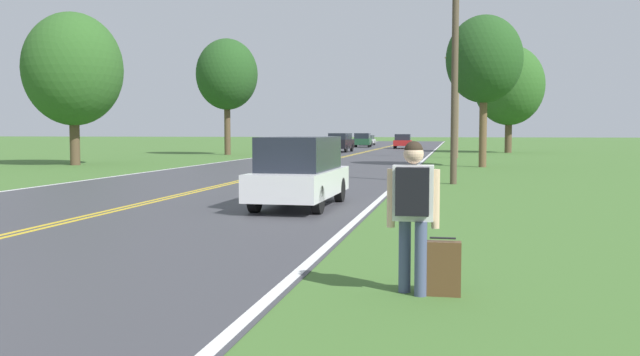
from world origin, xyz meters
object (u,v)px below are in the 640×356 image
at_px(suitcase, 442,268).
at_px(car_white_van_approaching, 300,171).
at_px(car_red_hatchback_mid_far, 403,141).
at_px(car_silver_hatchback_distant, 367,140).
at_px(tree_left_verge, 484,60).
at_px(car_black_suv_mid_near, 340,142).
at_px(tree_right_cluster, 509,86).
at_px(tree_behind_sign, 73,69).
at_px(car_dark_green_hatchback_receding, 362,140).
at_px(hitchhiker_person, 413,201).
at_px(tree_mid_treeline, 227,75).

bearing_deg(suitcase, car_white_van_approaching, 22.76).
bearing_deg(car_red_hatchback_mid_far, car_silver_hatchback_distant, -160.41).
bearing_deg(tree_left_verge, car_black_suv_mid_near, 116.34).
bearing_deg(tree_right_cluster, car_black_suv_mid_near, -176.21).
distance_m(tree_behind_sign, car_black_suv_mid_near, 28.54).
relative_size(suitcase, car_black_suv_mid_near, 0.15).
height_order(car_white_van_approaching, car_red_hatchback_mid_far, car_white_van_approaching).
xyz_separation_m(tree_behind_sign, car_silver_hatchback_distant, (9.48, 54.56, -4.62)).
xyz_separation_m(tree_right_cluster, car_dark_green_hatchback_receding, (-15.28, 17.20, -5.00)).
xyz_separation_m(hitchhiker_person, tree_behind_sign, (-20.56, 26.68, 4.24)).
height_order(suitcase, car_red_hatchback_mid_far, car_red_hatchback_mid_far).
xyz_separation_m(hitchhiker_person, car_white_van_approaching, (-3.38, 8.71, -0.18)).
distance_m(tree_right_cluster, car_dark_green_hatchback_receding, 23.55).
bearing_deg(tree_behind_sign, tree_right_cluster, 46.66).
xyz_separation_m(tree_right_cluster, car_white_van_approaching, (-8.35, -45.03, -4.95)).
relative_size(tree_right_cluster, car_red_hatchback_mid_far, 2.44).
bearing_deg(suitcase, tree_behind_sign, 37.64).
bearing_deg(car_dark_green_hatchback_receding, car_white_van_approaching, -176.06).
relative_size(tree_right_cluster, car_dark_green_hatchback_receding, 2.39).
bearing_deg(car_dark_green_hatchback_receding, tree_mid_treeline, 162.37).
bearing_deg(car_white_van_approaching, hitchhiker_person, 22.00).
height_order(car_black_suv_mid_near, car_silver_hatchback_distant, car_black_suv_mid_near).
bearing_deg(tree_right_cluster, car_white_van_approaching, -100.51).
bearing_deg(car_silver_hatchback_distant, car_black_suv_mid_near, -175.70).
bearing_deg(tree_right_cluster, tree_behind_sign, -133.34).
height_order(suitcase, tree_right_cluster, tree_right_cluster).
xyz_separation_m(tree_right_cluster, car_silver_hatchback_distant, (-16.06, 27.49, -5.15)).
height_order(tree_right_cluster, car_white_van_approaching, tree_right_cluster).
bearing_deg(tree_left_verge, car_dark_green_hatchback_receding, 106.23).
bearing_deg(car_silver_hatchback_distant, car_white_van_approaching, -172.11).
bearing_deg(car_black_suv_mid_near, tree_mid_treeline, 140.01).
relative_size(suitcase, car_dark_green_hatchback_receding, 0.18).
bearing_deg(hitchhiker_person, suitcase, -83.53).
bearing_deg(hitchhiker_person, car_black_suv_mid_near, 10.08).
height_order(tree_behind_sign, car_dark_green_hatchback_receding, tree_behind_sign).
distance_m(tree_mid_treeline, car_black_suv_mid_near, 12.85).
distance_m(suitcase, tree_behind_sign, 34.23).
distance_m(suitcase, car_red_hatchback_mid_far, 66.02).
bearing_deg(tree_behind_sign, car_dark_green_hatchback_receding, 76.96).
height_order(tree_right_cluster, car_dark_green_hatchback_receding, tree_right_cluster).
xyz_separation_m(tree_mid_treeline, car_black_suv_mid_near, (7.76, 8.65, -5.49)).
bearing_deg(hitchhiker_person, tree_left_verge, -4.18).
distance_m(hitchhiker_person, car_white_van_approaching, 9.34).
bearing_deg(suitcase, tree_mid_treeline, 21.67).
relative_size(suitcase, tree_left_verge, 0.09).
bearing_deg(car_dark_green_hatchback_receding, suitcase, -173.87).
xyz_separation_m(tree_left_verge, car_dark_green_hatchback_receding, (-12.18, 41.87, -4.80)).
height_order(tree_left_verge, car_dark_green_hatchback_receding, tree_left_verge).
relative_size(tree_behind_sign, car_dark_green_hatchback_receding, 2.17).
height_order(car_black_suv_mid_near, car_red_hatchback_mid_far, car_black_suv_mid_near).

